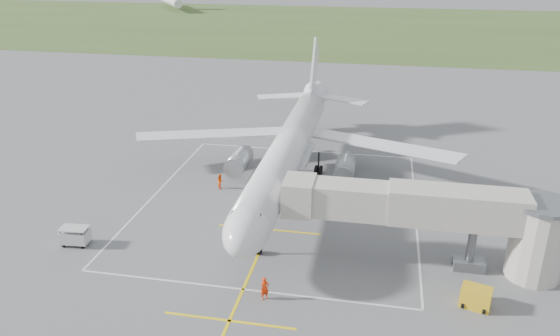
% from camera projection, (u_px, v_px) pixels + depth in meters
% --- Properties ---
extents(ground, '(700.00, 700.00, 0.00)m').
position_uv_depth(ground, '(288.00, 187.00, 61.70)').
color(ground, '#535355').
rests_on(ground, ground).
extents(grass_strip, '(700.00, 120.00, 0.02)m').
position_uv_depth(grass_strip, '(358.00, 27.00, 179.61)').
color(grass_strip, '#3C4F22').
rests_on(grass_strip, ground).
extents(apron_markings, '(28.20, 60.00, 0.01)m').
position_uv_depth(apron_markings, '(278.00, 210.00, 56.42)').
color(apron_markings, yellow).
rests_on(apron_markings, ground).
extents(airliner, '(38.93, 46.75, 13.52)m').
position_uv_depth(airliner, '(289.00, 149.00, 60.70)').
color(airliner, silver).
rests_on(airliner, ground).
extents(jet_bridge, '(23.40, 5.00, 7.20)m').
position_uv_depth(jet_bridge, '(447.00, 217.00, 44.86)').
color(jet_bridge, '#ACA69B').
rests_on(jet_bridge, ground).
extents(gpu_unit, '(2.51, 2.05, 1.65)m').
position_uv_depth(gpu_unit, '(476.00, 297.00, 41.21)').
color(gpu_unit, gold).
rests_on(gpu_unit, ground).
extents(baggage_cart, '(2.62, 1.69, 1.75)m').
position_uv_depth(baggage_cart, '(75.00, 236.00, 49.69)').
color(baggage_cart, '#B6B6B6').
rests_on(baggage_cart, ground).
extents(ramp_worker_nose, '(0.82, 0.75, 1.89)m').
position_uv_depth(ramp_worker_nose, '(265.00, 289.00, 42.05)').
color(ramp_worker_nose, red).
rests_on(ramp_worker_nose, ground).
extents(ramp_worker_wing, '(1.00, 1.04, 1.69)m').
position_uv_depth(ramp_worker_wing, '(220.00, 181.00, 61.25)').
color(ramp_worker_wing, '#FF4F08').
rests_on(ramp_worker_wing, ground).
extents(distant_aircraft, '(205.41, 28.46, 8.85)m').
position_uv_depth(distant_aircraft, '(393.00, 5.00, 210.29)').
color(distant_aircraft, silver).
rests_on(distant_aircraft, ground).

